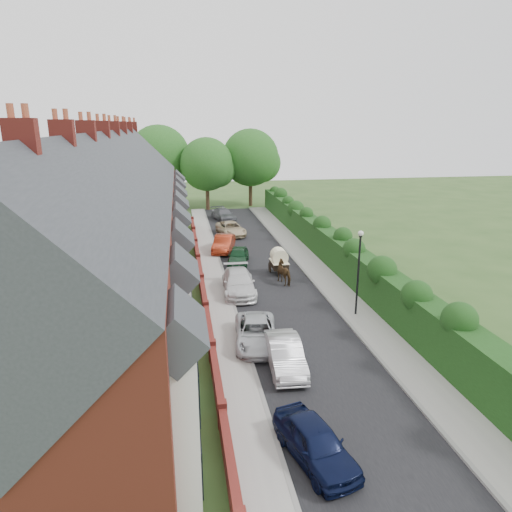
{
  "coord_description": "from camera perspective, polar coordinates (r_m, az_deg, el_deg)",
  "views": [
    {
      "loc": [
        -6.52,
        -19.62,
        10.95
      ],
      "look_at": [
        -1.58,
        9.96,
        2.2
      ],
      "focal_mm": 32.0,
      "sensor_mm": 36.0,
      "label": 1
    }
  ],
  "objects": [
    {
      "name": "ground",
      "position": [
        23.4,
        8.03,
        -11.82
      ],
      "size": [
        140.0,
        140.0,
        0.0
      ],
      "primitive_type": "plane",
      "color": "#2D4C1E",
      "rests_on": "ground"
    },
    {
      "name": "road",
      "position": [
        33.07,
        1.56,
        -3.06
      ],
      "size": [
        6.0,
        58.0,
        0.02
      ],
      "primitive_type": "cube",
      "color": "black",
      "rests_on": "ground"
    },
    {
      "name": "pavement_hedge_side",
      "position": [
        34.04,
        8.35,
        -2.57
      ],
      "size": [
        2.2,
        58.0,
        0.12
      ],
      "primitive_type": "cube",
      "color": "#999690",
      "rests_on": "ground"
    },
    {
      "name": "pavement_house_side",
      "position": [
        32.57,
        -5.12,
        -3.33
      ],
      "size": [
        1.7,
        58.0,
        0.12
      ],
      "primitive_type": "cube",
      "color": "#999690",
      "rests_on": "ground"
    },
    {
      "name": "kerb_hedge_side",
      "position": [
        33.74,
        6.65,
        -2.67
      ],
      "size": [
        0.18,
        58.0,
        0.13
      ],
      "primitive_type": "cube",
      "color": "gray",
      "rests_on": "ground"
    },
    {
      "name": "kerb_house_side",
      "position": [
        32.63,
        -3.72,
        -3.26
      ],
      "size": [
        0.18,
        58.0,
        0.13
      ],
      "primitive_type": "cube",
      "color": "gray",
      "rests_on": "ground"
    },
    {
      "name": "hedge",
      "position": [
        34.16,
        11.34,
        0.06
      ],
      "size": [
        2.1,
        58.0,
        2.85
      ],
      "color": "#173611",
      "rests_on": "ground"
    },
    {
      "name": "terrace_row",
      "position": [
        30.62,
        -17.45,
        3.29
      ],
      "size": [
        9.05,
        40.5,
        11.5
      ],
      "color": "maroon",
      "rests_on": "ground"
    },
    {
      "name": "garden_wall_row",
      "position": [
        31.45,
        -6.81,
        -3.34
      ],
      "size": [
        0.35,
        40.35,
        1.1
      ],
      "color": "maroon",
      "rests_on": "ground"
    },
    {
      "name": "lamppost",
      "position": [
        26.74,
        12.74,
        -0.78
      ],
      "size": [
        0.32,
        0.32,
        5.16
      ],
      "color": "black",
      "rests_on": "ground"
    },
    {
      "name": "tree_far_left",
      "position": [
        60.05,
        -5.86,
        11.18
      ],
      "size": [
        7.14,
        6.8,
        9.29
      ],
      "color": "#332316",
      "rests_on": "ground"
    },
    {
      "name": "tree_far_right",
      "position": [
        62.66,
        -0.36,
        12.02
      ],
      "size": [
        7.98,
        7.6,
        10.31
      ],
      "color": "#332316",
      "rests_on": "ground"
    },
    {
      "name": "tree_far_back",
      "position": [
        62.88,
        -11.6,
        11.99
      ],
      "size": [
        8.4,
        8.0,
        10.82
      ],
      "color": "#332316",
      "rests_on": "ground"
    },
    {
      "name": "car_navy",
      "position": [
        16.62,
        7.41,
        -22.1
      ],
      "size": [
        2.54,
        4.22,
        1.34
      ],
      "primitive_type": "imported",
      "rotation": [
        0.0,
        0.0,
        0.26
      ],
      "color": "black",
      "rests_on": "ground"
    },
    {
      "name": "car_silver_a",
      "position": [
        21.57,
        3.64,
        -12.15
      ],
      "size": [
        1.69,
        4.31,
        1.4
      ],
      "primitive_type": "imported",
      "rotation": [
        0.0,
        0.0,
        -0.05
      ],
      "color": "#B6B5BB",
      "rests_on": "ground"
    },
    {
      "name": "car_silver_b",
      "position": [
        23.68,
        0.03,
        -9.55
      ],
      "size": [
        2.63,
        4.82,
        1.28
      ],
      "primitive_type": "imported",
      "rotation": [
        0.0,
        0.0,
        -0.11
      ],
      "color": "silver",
      "rests_on": "ground"
    },
    {
      "name": "car_white",
      "position": [
        30.44,
        -2.18,
        -3.36
      ],
      "size": [
        2.27,
        5.14,
        1.47
      ],
      "primitive_type": "imported",
      "rotation": [
        0.0,
        0.0,
        -0.04
      ],
      "color": "white",
      "rests_on": "ground"
    },
    {
      "name": "car_green",
      "position": [
        36.81,
        -2.23,
        0.03
      ],
      "size": [
        2.33,
        4.15,
        1.33
      ],
      "primitive_type": "imported",
      "rotation": [
        0.0,
        0.0,
        -0.2
      ],
      "color": "#10351A",
      "rests_on": "ground"
    },
    {
      "name": "car_red",
      "position": [
        40.44,
        -4.06,
        1.58
      ],
      "size": [
        2.57,
        4.65,
        1.45
      ],
      "primitive_type": "imported",
      "rotation": [
        0.0,
        0.0,
        -0.25
      ],
      "color": "maroon",
      "rests_on": "ground"
    },
    {
      "name": "car_beige",
      "position": [
        46.34,
        -3.15,
        3.43
      ],
      "size": [
        2.99,
        5.13,
        1.34
      ],
      "primitive_type": "imported",
      "rotation": [
        0.0,
        0.0,
        0.16
      ],
      "color": "#CCB793",
      "rests_on": "ground"
    },
    {
      "name": "car_grey",
      "position": [
        53.65,
        -4.07,
        5.19
      ],
      "size": [
        3.03,
        5.01,
        1.36
      ],
      "primitive_type": "imported",
      "rotation": [
        0.0,
        0.0,
        0.26
      ],
      "color": "#595B61",
      "rests_on": "ground"
    },
    {
      "name": "horse",
      "position": [
        32.33,
        3.66,
        -2.06
      ],
      "size": [
        1.45,
        2.09,
        1.62
      ],
      "primitive_type": "imported",
      "rotation": [
        0.0,
        0.0,
        3.48
      ],
      "color": "#422E18",
      "rests_on": "ground"
    },
    {
      "name": "horse_cart",
      "position": [
        34.14,
        2.9,
        -0.44
      ],
      "size": [
        1.26,
        2.79,
        2.01
      ],
      "color": "black",
      "rests_on": "ground"
    }
  ]
}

